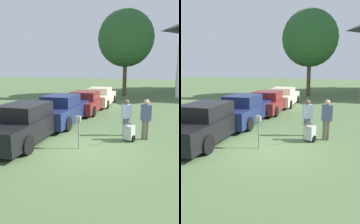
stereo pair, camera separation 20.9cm
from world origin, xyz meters
TOP-DOWN VIEW (x-y plane):
  - ground_plane at (0.00, 0.00)m, footprint 120.00×120.00m
  - parked_car_black at (-2.69, 0.06)m, footprint 2.31×5.24m
  - parked_car_navy at (-2.69, 3.26)m, footprint 2.30×5.04m
  - parked_car_maroon at (-2.69, 6.78)m, footprint 2.42×4.84m
  - parked_car_cream at (-2.69, 10.12)m, footprint 2.41×5.36m
  - parking_meter at (-0.20, -0.16)m, footprint 0.18×0.09m
  - person_worker at (1.15, 2.17)m, footprint 0.47×0.38m
  - person_supervisor at (2.05, 1.87)m, footprint 0.47×0.36m
  - equipment_cart at (1.44, 1.45)m, footprint 0.53×1.00m
  - shade_tree at (-2.11, 17.20)m, footprint 6.10×6.10m

SIDE VIEW (x-z plane):
  - ground_plane at x=0.00m, z-range 0.00..0.00m
  - equipment_cart at x=1.44m, z-range -0.11..0.89m
  - parked_car_maroon at x=-2.69m, z-range -0.06..1.43m
  - parked_car_cream at x=-2.69m, z-range -0.05..1.44m
  - parked_car_black at x=-2.69m, z-range -0.07..1.55m
  - parked_car_navy at x=-2.69m, z-range -0.06..1.55m
  - parking_meter at x=-0.20m, z-range 0.26..1.55m
  - person_worker at x=1.15m, z-range 0.11..1.79m
  - person_supervisor at x=2.05m, z-range 0.13..1.90m
  - shade_tree at x=-2.11m, z-range 1.61..10.95m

